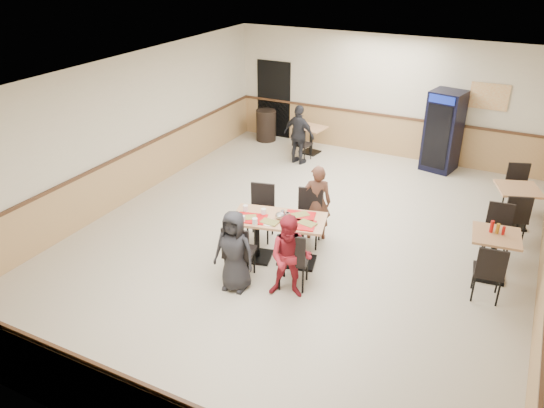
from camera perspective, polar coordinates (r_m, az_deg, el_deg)
The scene contains 20 objects.
ground at distance 9.90m, azimuth 3.31°, elevation -3.80°, with size 10.00×10.00×0.00m, color beige.
room_shell at distance 11.42m, azimuth 16.83°, elevation 2.61°, with size 10.00×10.00×10.00m.
main_table at distance 8.98m, azimuth 0.74°, elevation -3.07°, with size 1.69×1.12×0.83m.
main_chairs at distance 9.01m, azimuth 0.39°, elevation -3.18°, with size 1.76×2.09×1.05m.
diner_woman_left at distance 8.25m, azimuth -4.08°, elevation -5.08°, with size 0.66×0.43×1.35m, color black.
diner_woman_right at distance 8.06m, azimuth 1.99°, elevation -5.77°, with size 0.67×0.52×1.37m, color maroon.
diner_man_opposite at distance 9.65m, azimuth 4.84°, elevation 0.16°, with size 0.53×0.34×1.44m, color #563224.
lone_diner at distance 13.04m, azimuth 2.92°, elevation 7.44°, with size 0.86×0.36×1.47m, color black.
tabletop_clutter at distance 8.79m, azimuth 0.65°, elevation -1.52°, with size 1.38×0.91×0.12m.
side_table_near at distance 9.29m, azimuth 22.76°, elevation -4.48°, with size 0.82×0.82×0.79m.
side_table_near_chair_south at distance 8.75m, azimuth 22.28°, elevation -6.57°, with size 0.46×0.46×1.00m, color black, non-canonical shape.
side_table_near_chair_north at distance 9.86m, azimuth 23.12°, elevation -2.89°, with size 0.46×0.46×1.00m, color black, non-canonical shape.
side_table_far at distance 11.12m, azimuth 24.75°, elevation 0.32°, with size 0.95×0.95×0.80m.
side_table_far_chair_south at distance 10.54m, azimuth 24.46°, elevation -1.18°, with size 0.47×0.47×1.02m, color black, non-canonical shape.
side_table_far_chair_north at distance 11.72m, azimuth 24.96°, elevation 1.44°, with size 0.47×0.47×1.02m, color black, non-canonical shape.
condiment_caddy at distance 9.17m, azimuth 22.98°, elevation -2.40°, with size 0.23×0.06×0.20m.
back_table at distance 13.81m, azimuth 4.25°, elevation 7.31°, with size 0.73×0.73×0.70m.
back_table_chair_lone at distance 13.33m, azimuth 3.30°, elevation 6.53°, with size 0.41×0.41×0.88m, color black, non-canonical shape.
pepsi_cooler at distance 13.22m, azimuth 17.93°, elevation 7.46°, with size 0.86×0.86×1.91m.
trash_bin at distance 14.72m, azimuth -0.65°, elevation 8.47°, with size 0.54×0.54×0.85m, color black.
Camera 1 is at (3.34, -7.87, 4.99)m, focal length 35.00 mm.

